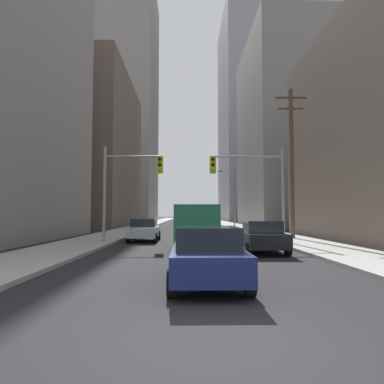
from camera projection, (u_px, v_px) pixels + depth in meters
The scene contains 15 objects.
ground_plane at pixel (222, 352), 4.70m from camera, with size 400.00×400.00×0.00m, color black.
sidewalk_left at pixel (146, 225), 54.49m from camera, with size 3.58×160.00×0.15m, color #9E9E99.
sidewalk_right at pixel (232, 225), 54.71m from camera, with size 3.58×160.00×0.15m, color #9E9E99.
cargo_van_green at pixel (198, 225), 17.37m from camera, with size 2.20×5.29×2.26m.
sedan_navy at pixel (207, 256), 9.11m from camera, with size 1.95×4.20×1.52m.
sedan_black at pixel (262, 237), 16.67m from camera, with size 1.95×4.23×1.52m.
sedan_silver at pixel (144, 230), 23.56m from camera, with size 1.95×4.21×1.52m.
traffic_signal_near_left at pixel (130, 178), 21.51m from camera, with size 3.67×0.44×6.00m.
traffic_signal_near_right at pixel (251, 178), 21.63m from camera, with size 4.60×0.44×6.00m.
utility_pole_right at pixel (292, 160), 24.92m from camera, with size 2.20×0.28×10.80m.
street_lamp_right at pixel (232, 192), 44.01m from camera, with size 2.20×0.32×7.50m.
building_left_mid_office at pixel (52, 152), 52.41m from camera, with size 23.43×24.45×22.25m, color #66564C.
building_left_far_tower at pixel (128, 102), 93.38m from camera, with size 14.21×26.54×63.40m, color gray.
building_right_mid_block at pixel (305, 133), 53.89m from camera, with size 17.89×21.64×28.65m, color gray.
building_right_far_highrise at pixel (256, 118), 94.45m from camera, with size 18.06×27.50×55.35m, color #93939E.
Camera 1 is at (-0.48, -4.81, 1.86)m, focal length 32.76 mm.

